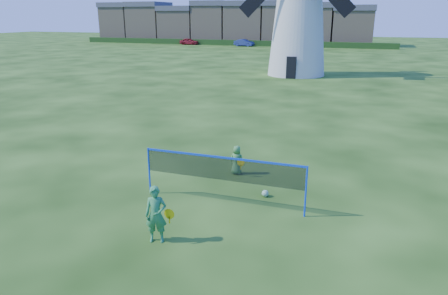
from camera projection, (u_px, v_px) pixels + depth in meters
ground at (213, 196)px, 13.28m from camera, size 220.00×220.00×0.00m
windmill at (299, 13)px, 38.32m from camera, size 10.35×5.42×15.63m
badminton_net at (223, 169)px, 12.34m from camera, size 5.05×0.05×1.55m
player_girl at (156, 215)px, 10.39m from camera, size 0.74×0.51×1.51m
player_boy at (237, 160)px, 14.95m from camera, size 0.62×0.40×1.07m
play_ball at (265, 193)px, 13.18m from camera, size 0.22×0.22×0.22m
terraced_houses at (227, 23)px, 84.30m from camera, size 56.88×8.40×8.29m
hedge at (226, 43)px, 79.35m from camera, size 62.00×0.80×1.00m
car_left at (189, 41)px, 80.57m from camera, size 3.83×1.91×1.25m
car_right at (244, 43)px, 76.74m from camera, size 4.01×2.04×1.26m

